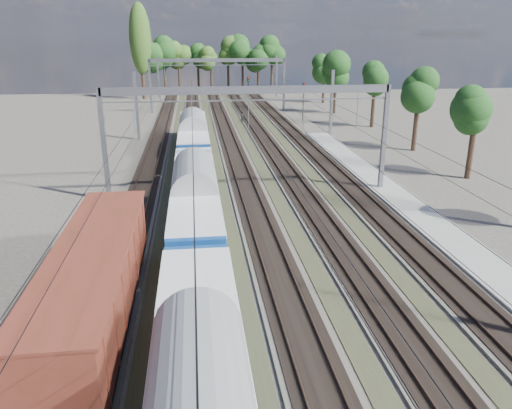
{
  "coord_description": "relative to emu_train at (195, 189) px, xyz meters",
  "views": [
    {
      "loc": [
        -4.35,
        -9.94,
        12.88
      ],
      "look_at": [
        -0.72,
        19.28,
        2.8
      ],
      "focal_mm": 35.0,
      "sensor_mm": 36.0,
      "label": 1
    }
  ],
  "objects": [
    {
      "name": "track_bed",
      "position": [
        4.5,
        21.77,
        -2.62
      ],
      "size": [
        21.0,
        130.0,
        0.34
      ],
      "color": "#47423A",
      "rests_on": "ground"
    },
    {
      "name": "platform",
      "position": [
        16.5,
        -3.23,
        -2.57
      ],
      "size": [
        3.0,
        70.0,
        0.3
      ],
      "primitive_type": "cube",
      "color": "gray",
      "rests_on": "ground"
    },
    {
      "name": "catenary",
      "position": [
        4.83,
        29.46,
        3.68
      ],
      "size": [
        25.65,
        130.0,
        9.0
      ],
      "color": "gray",
      "rests_on": "ground"
    },
    {
      "name": "tree_belt",
      "position": [
        10.45,
        69.04,
        5.69
      ],
      "size": [
        40.13,
        97.77,
        12.49
      ],
      "color": "black",
      "rests_on": "ground"
    },
    {
      "name": "poplar",
      "position": [
        -10.0,
        74.77,
        9.17
      ],
      "size": [
        4.4,
        4.4,
        19.04
      ],
      "color": "black",
      "rests_on": "ground"
    },
    {
      "name": "emu_train",
      "position": [
        0.0,
        0.0,
        0.0
      ],
      "size": [
        3.16,
        66.85,
        4.63
      ],
      "color": "black",
      "rests_on": "ground"
    },
    {
      "name": "freight_boxcar",
      "position": [
        -4.5,
        -12.51,
        -0.26
      ],
      "size": [
        3.24,
        15.64,
        4.03
      ],
      "color": "black",
      "rests_on": "ground"
    },
    {
      "name": "worker",
      "position": [
        7.57,
        43.47,
        -1.9
      ],
      "size": [
        0.59,
        0.71,
        1.65
      ],
      "primitive_type": "imported",
      "rotation": [
        0.0,
        0.0,
        1.18
      ],
      "color": "black",
      "rests_on": "ground"
    },
    {
      "name": "signal_near",
      "position": [
        9.15,
        49.67,
        1.28
      ],
      "size": [
        0.4,
        0.36,
        6.33
      ],
      "rotation": [
        0.0,
        0.0,
        -0.04
      ],
      "color": "black",
      "rests_on": "ground"
    },
    {
      "name": "signal_far",
      "position": [
        17.11,
        43.67,
        0.97
      ],
      "size": [
        0.36,
        0.33,
        5.83
      ],
      "rotation": [
        0.0,
        0.0,
        0.03
      ],
      "color": "black",
      "rests_on": "ground"
    }
  ]
}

